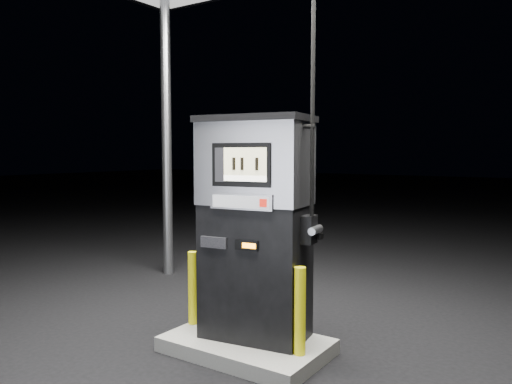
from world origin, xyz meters
The scene contains 5 objects.
ground centered at (0.00, 0.00, 0.00)m, with size 80.00×80.00×0.00m, color black.
pump_island centered at (0.00, 0.00, 0.07)m, with size 1.60×1.00×0.15m, color slate.
fuel_dispenser centered at (0.05, 0.10, 1.30)m, with size 1.28×0.82×4.64m.
bollard_left centered at (-0.74, 0.03, 0.55)m, with size 0.11×0.11×0.80m, color #F7EE0D.
bollard_right centered at (0.64, -0.05, 0.56)m, with size 0.11×0.11×0.83m, color #F7EE0D.
Camera 1 is at (2.82, -4.03, 2.03)m, focal length 35.00 mm.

